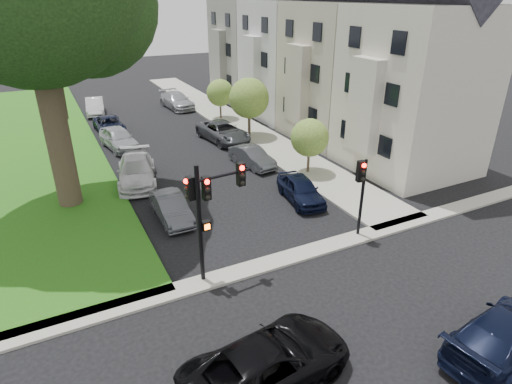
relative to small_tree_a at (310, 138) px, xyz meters
name	(u,v)px	position (x,y,z in m)	size (l,w,h in m)	color
ground	(312,285)	(-6.20, -9.86, -2.38)	(140.00, 140.00, 0.00)	black
grass_strip	(40,144)	(-15.20, 14.14, -2.32)	(8.00, 44.00, 0.12)	#2E5F12
sidewalk_right	(228,119)	(0.55, 14.14, -2.32)	(3.50, 44.00, 0.12)	#A8A38F
sidewalk_cross	(287,258)	(-6.20, -7.86, -2.32)	(60.00, 1.00, 0.12)	#A8A38F
house_a	(418,59)	(6.25, -1.86, 4.55)	(7.70, 7.55, 15.97)	#B0ACA3
house_b	(342,46)	(6.25, 5.64, 4.55)	(7.70, 7.55, 15.97)	#B1A99B
house_c	(290,38)	(6.25, 13.14, 4.55)	(7.70, 7.55, 15.97)	silver
house_d	(252,31)	(6.25, 20.64, 4.55)	(7.70, 7.55, 15.97)	slate
small_tree_a	(310,138)	(0.00, 0.00, 0.00)	(2.39, 2.39, 3.58)	brown
small_tree_b	(249,98)	(0.00, 8.59, 0.74)	(3.13, 3.13, 4.69)	brown
small_tree_c	(220,93)	(0.00, 14.56, 0.02)	(2.41, 2.41, 3.62)	brown
traffic_signal_main	(208,202)	(-9.60, -7.63, 1.08)	(2.46, 0.64, 5.03)	black
traffic_signal_secondary	(361,185)	(-2.29, -7.67, 0.34)	(0.52, 0.42, 3.90)	black
car_cross_near	(268,362)	(-9.98, -13.15, -1.65)	(2.44, 5.29, 1.47)	black
car_cross_far	(507,334)	(-2.67, -15.59, -1.63)	(2.10, 5.16, 1.50)	black
car_parked_0	(301,189)	(-2.57, -3.18, -1.69)	(1.64, 4.08, 1.39)	black
car_parked_1	(252,157)	(-2.64, 2.76, -1.74)	(1.37, 3.93, 1.29)	#3F4247
car_parked_2	(223,132)	(-2.26, 8.58, -1.64)	(2.48, 5.38, 1.50)	#3F4247
car_parked_4	(177,100)	(-2.34, 20.37, -1.61)	(2.16, 5.31, 1.54)	#999BA0
car_parked_5	(171,208)	(-9.60, -2.03, -1.74)	(1.37, 3.93, 1.30)	#3F4247
car_parked_6	(137,171)	(-10.11, 3.47, -1.60)	(2.18, 5.37, 1.56)	silver
car_parked_7	(119,138)	(-9.88, 10.46, -1.59)	(1.86, 4.63, 1.58)	#999BA0
car_parked_8	(109,125)	(-9.82, 14.91, -1.74)	(2.13, 4.63, 1.29)	black
car_parked_9	(95,106)	(-9.99, 21.68, -1.64)	(1.57, 4.49, 1.48)	silver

